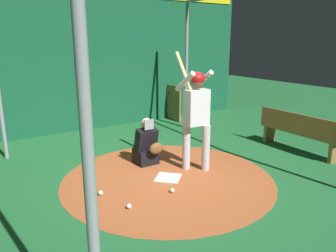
% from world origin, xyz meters
% --- Properties ---
extents(ground_plane, '(25.82, 25.82, 0.00)m').
position_xyz_m(ground_plane, '(0.00, 0.00, 0.00)').
color(ground_plane, '#216633').
extents(dirt_circle, '(3.67, 3.67, 0.01)m').
position_xyz_m(dirt_circle, '(0.00, 0.00, 0.00)').
color(dirt_circle, '#AD562D').
rests_on(dirt_circle, ground).
extents(home_plate, '(0.59, 0.59, 0.01)m').
position_xyz_m(home_plate, '(0.00, 0.00, 0.01)').
color(home_plate, white).
rests_on(home_plate, dirt_circle).
extents(batter, '(0.68, 0.49, 2.15)m').
position_xyz_m(batter, '(-0.10, 0.66, 1.11)').
color(batter, '#BCBCC0').
rests_on(batter, ground).
extents(catcher, '(0.58, 0.40, 0.92)m').
position_xyz_m(catcher, '(-0.82, 0.03, 0.36)').
color(catcher, black).
rests_on(catcher, ground).
extents(back_wall, '(0.22, 9.82, 3.70)m').
position_xyz_m(back_wall, '(-3.98, 0.00, 1.86)').
color(back_wall, '#145133').
rests_on(back_wall, ground).
extents(cage_frame, '(5.35, 4.58, 3.32)m').
position_xyz_m(cage_frame, '(0.00, 0.00, 2.27)').
color(cage_frame, gray).
rests_on(cage_frame, ground).
extents(bat_rack, '(1.06, 0.20, 1.05)m').
position_xyz_m(bat_rack, '(-3.73, 2.47, 0.49)').
color(bat_rack, olive).
rests_on(bat_rack, ground).
extents(bench, '(1.87, 0.36, 0.85)m').
position_xyz_m(bench, '(0.28, 3.14, 0.45)').
color(bench, olive).
rests_on(bench, ground).
extents(baseball_0, '(0.07, 0.07, 0.07)m').
position_xyz_m(baseball_0, '(-0.02, -1.24, 0.04)').
color(baseball_0, white).
rests_on(baseball_0, dirt_circle).
extents(baseball_1, '(0.07, 0.07, 0.07)m').
position_xyz_m(baseball_1, '(0.60, -1.05, 0.04)').
color(baseball_1, white).
rests_on(baseball_1, dirt_circle).
extents(baseball_2, '(0.07, 0.07, 0.07)m').
position_xyz_m(baseball_2, '(0.51, -0.24, 0.04)').
color(baseball_2, white).
rests_on(baseball_2, dirt_circle).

